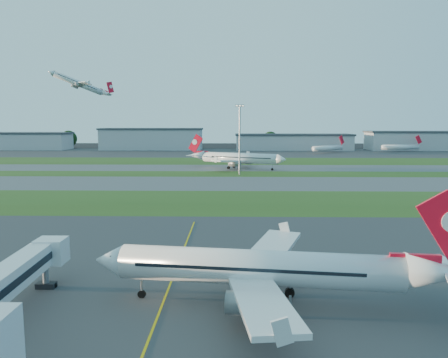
{
  "coord_description": "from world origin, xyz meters",
  "views": [
    {
      "loc": [
        12.56,
        -53.55,
        19.54
      ],
      "look_at": [
        10.58,
        42.11,
        7.0
      ],
      "focal_mm": 35.0,
      "sensor_mm": 36.0,
      "label": 1
    }
  ],
  "objects_px": {
    "airliner_taxiing": "(239,158)",
    "mini_jet_near": "(328,148)",
    "airliner_parked": "(261,269)",
    "mini_jet_far": "(401,147)",
    "light_mast_centre": "(240,135)"
  },
  "relations": [
    {
      "from": "mini_jet_far",
      "to": "light_mast_centre",
      "type": "distance_m",
      "value": 166.57
    },
    {
      "from": "mini_jet_near",
      "to": "light_mast_centre",
      "type": "relative_size",
      "value": 0.93
    },
    {
      "from": "mini_jet_near",
      "to": "mini_jet_far",
      "type": "bearing_deg",
      "value": -23.51
    },
    {
      "from": "airliner_parked",
      "to": "airliner_taxiing",
      "type": "height_order",
      "value": "airliner_taxiing"
    },
    {
      "from": "airliner_parked",
      "to": "light_mast_centre",
      "type": "bearing_deg",
      "value": 97.32
    },
    {
      "from": "airliner_taxiing",
      "to": "mini_jet_far",
      "type": "xyz_separation_m",
      "value": [
        107.43,
        106.48,
        -1.21
      ]
    },
    {
      "from": "airliner_taxiing",
      "to": "mini_jet_near",
      "type": "height_order",
      "value": "airliner_taxiing"
    },
    {
      "from": "mini_jet_near",
      "to": "mini_jet_far",
      "type": "distance_m",
      "value": 51.27
    },
    {
      "from": "airliner_taxiing",
      "to": "light_mast_centre",
      "type": "relative_size",
      "value": 1.49
    },
    {
      "from": "airliner_taxiing",
      "to": "mini_jet_far",
      "type": "bearing_deg",
      "value": -111.63
    },
    {
      "from": "airliner_parked",
      "to": "mini_jet_near",
      "type": "xyz_separation_m",
      "value": [
        57.0,
        231.66,
        -0.77
      ]
    },
    {
      "from": "airliner_taxiing",
      "to": "light_mast_centre",
      "type": "xyz_separation_m",
      "value": [
        -0.01,
        -20.29,
        10.32
      ]
    },
    {
      "from": "mini_jet_near",
      "to": "light_mast_centre",
      "type": "distance_m",
      "value": 129.03
    },
    {
      "from": "airliner_parked",
      "to": "airliner_taxiing",
      "type": "bearing_deg",
      "value": 97.28
    },
    {
      "from": "mini_jet_far",
      "to": "light_mast_centre",
      "type": "bearing_deg",
      "value": -141.82
    }
  ]
}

